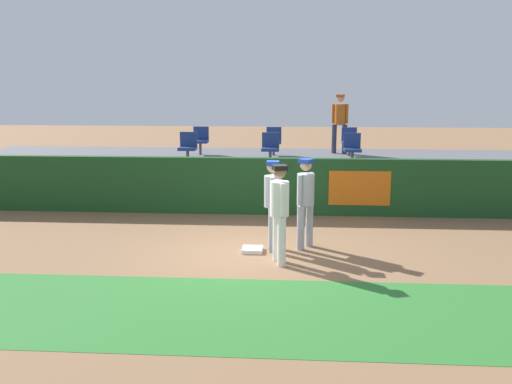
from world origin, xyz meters
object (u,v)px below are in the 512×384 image
at_px(seat_front_center, 270,146).
at_px(seat_front_right, 352,147).
at_px(seat_front_left, 188,146).
at_px(seat_back_right, 349,140).
at_px(spectator_hooded, 340,119).
at_px(player_coach_visitor, 306,197).
at_px(seat_back_center, 274,139).
at_px(player_fielder_home, 280,207).
at_px(player_runner_visitor, 273,199).
at_px(seat_back_left, 201,139).
at_px(first_base, 252,250).

bearing_deg(seat_front_center, seat_front_right, -0.01).
xyz_separation_m(seat_front_left, seat_back_right, (4.54, 1.80, -0.00)).
distance_m(seat_front_right, spectator_hooded, 2.43).
xyz_separation_m(player_coach_visitor, seat_back_center, (-0.88, 6.15, 0.49)).
bearing_deg(player_fielder_home, spectator_hooded, 150.64).
relative_size(player_runner_visitor, seat_back_center, 2.12).
height_order(seat_front_right, spectator_hooded, spectator_hooded).
distance_m(player_fielder_home, seat_back_left, 7.64).
bearing_deg(spectator_hooded, seat_front_center, 59.21).
bearing_deg(player_fielder_home, seat_front_center, 166.84).
relative_size(player_fielder_home, seat_front_center, 2.18).
height_order(player_fielder_home, player_coach_visitor, player_fielder_home).
xyz_separation_m(player_coach_visitor, seat_front_right, (1.30, 4.35, 0.49)).
distance_m(seat_front_right, seat_front_left, 4.46).
bearing_deg(player_runner_visitor, seat_back_left, -157.95).
relative_size(player_fielder_home, seat_front_left, 2.18).
distance_m(seat_back_left, seat_front_left, 1.80).
height_order(player_fielder_home, seat_front_center, seat_front_center).
xyz_separation_m(seat_front_right, spectator_hooded, (-0.18, 2.35, 0.57)).
distance_m(player_coach_visitor, seat_back_center, 6.23).
distance_m(first_base, player_runner_visitor, 1.08).
bearing_deg(seat_front_center, seat_back_center, 89.43).
height_order(player_fielder_home, seat_back_right, seat_back_right).
bearing_deg(first_base, player_runner_visitor, 22.34).
bearing_deg(player_runner_visitor, seat_back_right, 162.96).
distance_m(seat_front_left, seat_back_right, 4.89).
xyz_separation_m(first_base, spectator_hooded, (2.15, 7.03, 2.07)).
xyz_separation_m(player_runner_visitor, spectator_hooded, (1.77, 6.87, 1.08)).
distance_m(player_runner_visitor, seat_front_left, 5.20).
height_order(player_runner_visitor, player_coach_visitor, player_coach_visitor).
bearing_deg(seat_front_left, player_fielder_home, -63.45).
relative_size(seat_back_left, spectator_hooded, 0.47).
bearing_deg(seat_front_right, seat_back_left, 157.80).
relative_size(player_coach_visitor, seat_back_right, 2.15).
xyz_separation_m(player_runner_visitor, player_coach_visitor, (0.64, 0.17, 0.01)).
height_order(seat_front_center, seat_back_left, same).
height_order(seat_front_center, seat_front_right, same).
relative_size(seat_front_right, spectator_hooded, 0.47).
relative_size(first_base, seat_front_center, 0.48).
height_order(player_fielder_home, spectator_hooded, spectator_hooded).
height_order(first_base, seat_back_left, seat_back_left).
xyz_separation_m(first_base, seat_back_left, (-2.08, 6.48, 1.50)).
height_order(seat_back_left, seat_back_right, same).
xyz_separation_m(seat_back_right, spectator_hooded, (-0.26, 0.55, 0.57)).
bearing_deg(seat_back_right, seat_back_left, 180.00).
distance_m(seat_front_right, seat_back_right, 1.80).
xyz_separation_m(seat_back_left, seat_back_right, (4.49, -0.00, -0.00)).
bearing_deg(seat_back_left, player_coach_visitor, -63.17).
bearing_deg(seat_front_right, seat_front_left, 180.00).
distance_m(seat_front_center, seat_back_left, 2.85).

